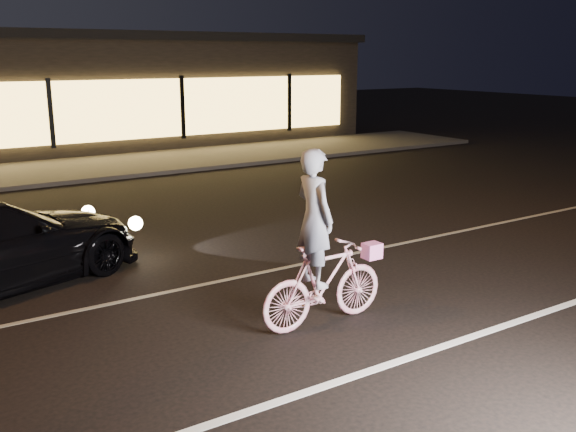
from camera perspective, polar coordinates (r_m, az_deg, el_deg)
ground at (r=8.69m, az=3.53°, el=-8.87°), size 90.00×90.00×0.00m
lane_stripe_near at (r=7.65m, az=10.35°, el=-12.41°), size 60.00×0.12×0.01m
lane_stripe_far at (r=10.26m, az=-3.12°, el=-5.19°), size 60.00×0.10×0.01m
sidewalk at (r=20.28m, az=-18.81°, el=3.90°), size 30.00×4.00×0.12m
storefront at (r=25.87m, az=-22.56°, el=10.30°), size 25.40×8.42×4.20m
cyclist at (r=8.14m, az=2.99°, el=-4.31°), size 1.83×0.63×2.31m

